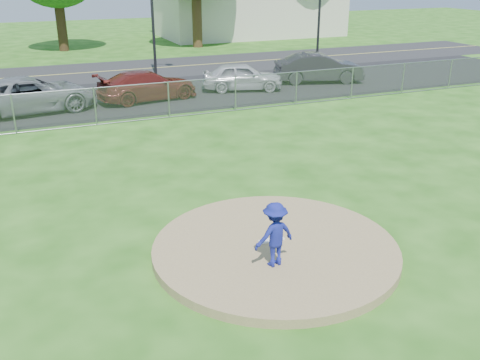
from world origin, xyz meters
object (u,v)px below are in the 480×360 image
Objects in this scene: parked_car_darkred at (148,86)px; parked_car_charcoal at (319,68)px; traffic_signal_right at (323,9)px; parked_car_pearl at (242,76)px; pitcher at (275,234)px; commercial_building at (248,11)px; parked_car_gray at (31,95)px.

parked_car_charcoal reaches higher than parked_car_darkred.
parked_car_pearl is (-8.30, -6.19, -2.66)m from traffic_signal_right.
traffic_signal_right is at bearing -36.44° from parked_car_pearl.
parked_car_charcoal is (11.00, 16.81, -0.09)m from pitcher.
parked_car_pearl reaches higher than parked_car_darkred.
commercial_building is 3.46× the size of parked_car_charcoal.
traffic_signal_right is 7.41m from parked_car_charcoal.
traffic_signal_right is at bearing -96.29° from commercial_building.
parked_car_pearl is at bearing -96.22° from parked_car_darkred.
commercial_building reaches higher than parked_car_gray.
parked_car_darkred is (1.35, 16.23, -0.18)m from pitcher.
commercial_building reaches higher than pitcher.
parked_car_charcoal is (9.65, 0.58, 0.09)m from parked_car_darkred.
pitcher is 17.71m from parked_car_pearl.
traffic_signal_right is at bearing -78.61° from parked_car_gray.
pitcher reaches higher than parked_car_pearl.
parked_car_pearl is at bearing 110.06° from parked_car_charcoal.
parked_car_darkred is at bearing -95.95° from parked_car_gray.
parked_car_charcoal is (14.84, 0.83, 0.02)m from parked_car_gray.
parked_car_pearl is 0.86× the size of parked_car_charcoal.
traffic_signal_right is 27.14m from pitcher.
parked_car_gray is 5.20m from parked_car_darkred.
parked_car_charcoal reaches higher than pitcher.
parked_car_darkred is at bearing -103.36° from pitcher.
parked_car_pearl is (6.33, 16.54, -0.18)m from pitcher.
commercial_building is at bearing -121.56° from pitcher.
traffic_signal_right is at bearing -73.69° from parked_car_darkred.
parked_car_charcoal reaches higher than parked_car_pearl.
parked_car_charcoal is (-3.63, -5.92, -2.57)m from traffic_signal_right.
parked_car_gray reaches higher than parked_car_darkred.
parked_car_darkred is at bearing -153.93° from traffic_signal_right.
traffic_signal_right reaches higher than parked_car_pearl.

